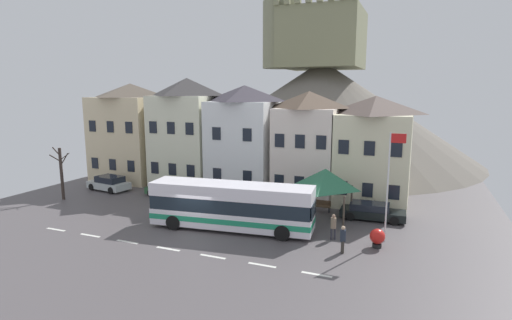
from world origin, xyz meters
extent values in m
cube|color=#514B4E|center=(0.00, 0.00, -0.03)|extent=(40.00, 60.00, 0.06)
cube|color=silver|center=(-9.00, -2.90, 0.00)|extent=(1.60, 0.20, 0.01)
cube|color=silver|center=(-6.00, -2.90, 0.00)|extent=(1.60, 0.20, 0.01)
cube|color=silver|center=(-3.00, -2.90, 0.00)|extent=(1.60, 0.20, 0.01)
cube|color=silver|center=(0.00, -2.90, 0.00)|extent=(1.60, 0.20, 0.01)
cube|color=silver|center=(3.00, -2.90, 0.00)|extent=(1.60, 0.20, 0.01)
cube|color=silver|center=(6.00, -2.90, 0.00)|extent=(1.60, 0.20, 0.01)
cube|color=silver|center=(9.00, -2.90, 0.00)|extent=(1.60, 0.20, 0.01)
cube|color=beige|center=(-14.49, 12.20, 4.32)|extent=(6.73, 6.40, 8.63)
pyramid|color=brown|center=(-14.49, 12.20, 9.33)|extent=(6.73, 6.40, 1.39)
cube|color=black|center=(-16.74, 8.97, 2.06)|extent=(0.80, 0.06, 1.10)
cube|color=black|center=(-14.49, 8.97, 2.06)|extent=(0.80, 0.06, 1.10)
cube|color=black|center=(-12.25, 8.97, 2.06)|extent=(0.80, 0.06, 1.10)
cube|color=black|center=(-16.74, 8.97, 5.82)|extent=(0.80, 0.06, 1.10)
cube|color=black|center=(-14.49, 8.97, 5.82)|extent=(0.80, 0.06, 1.10)
cube|color=black|center=(-12.25, 8.97, 5.82)|extent=(0.80, 0.06, 1.10)
cube|color=silver|center=(-7.51, 11.91, 4.41)|extent=(5.86, 5.81, 8.81)
pyramid|color=#383636|center=(-7.51, 11.91, 9.66)|extent=(5.86, 5.81, 1.69)
cube|color=black|center=(-9.47, 8.97, 2.11)|extent=(0.80, 0.06, 1.10)
cube|color=black|center=(-7.51, 8.97, 2.11)|extent=(0.80, 0.06, 1.10)
cube|color=black|center=(-5.56, 8.97, 2.11)|extent=(0.80, 0.06, 1.10)
cube|color=black|center=(-9.47, 8.97, 5.94)|extent=(0.80, 0.06, 1.10)
cube|color=black|center=(-7.51, 8.97, 5.94)|extent=(0.80, 0.06, 1.10)
cube|color=black|center=(-5.56, 8.97, 5.94)|extent=(0.80, 0.06, 1.10)
cube|color=white|center=(-1.40, 11.81, 4.17)|extent=(5.81, 5.62, 8.33)
pyramid|color=#3B3740|center=(-1.40, 11.81, 9.06)|extent=(5.81, 5.62, 1.44)
cube|color=black|center=(-2.86, 8.97, 1.99)|extent=(0.80, 0.06, 1.10)
cube|color=black|center=(0.05, 8.97, 1.99)|extent=(0.80, 0.06, 1.10)
cube|color=black|center=(-2.86, 8.97, 5.62)|extent=(0.80, 0.06, 1.10)
cube|color=black|center=(0.05, 8.97, 5.62)|extent=(0.80, 0.06, 1.10)
cube|color=silver|center=(4.65, 11.58, 3.91)|extent=(5.17, 5.16, 7.83)
pyramid|color=brown|center=(4.65, 11.58, 8.55)|extent=(5.17, 5.16, 1.43)
cube|color=black|center=(2.93, 8.97, 1.87)|extent=(0.80, 0.06, 1.10)
cube|color=black|center=(4.65, 8.97, 1.87)|extent=(0.80, 0.06, 1.10)
cube|color=black|center=(6.38, 8.97, 1.87)|extent=(0.80, 0.06, 1.10)
cube|color=black|center=(2.93, 8.97, 5.28)|extent=(0.80, 0.06, 1.10)
cube|color=black|center=(4.65, 8.97, 5.28)|extent=(0.80, 0.06, 1.10)
cube|color=black|center=(6.38, 8.97, 5.28)|extent=(0.80, 0.06, 1.10)
cube|color=beige|center=(10.07, 12.27, 3.72)|extent=(5.79, 6.54, 7.43)
pyramid|color=brown|center=(10.07, 12.27, 8.16)|extent=(5.79, 6.54, 1.45)
cube|color=black|center=(8.14, 8.97, 1.78)|extent=(0.80, 0.06, 1.10)
cube|color=black|center=(10.07, 8.97, 1.78)|extent=(0.80, 0.06, 1.10)
cube|color=black|center=(12.00, 8.97, 1.78)|extent=(0.80, 0.06, 1.10)
cube|color=black|center=(8.14, 8.97, 5.01)|extent=(0.80, 0.06, 1.10)
cube|color=black|center=(10.07, 8.97, 5.01)|extent=(0.80, 0.06, 1.10)
cube|color=black|center=(12.00, 8.97, 5.01)|extent=(0.80, 0.06, 1.10)
cone|color=#6A635B|center=(1.03, 32.06, 6.63)|extent=(40.89, 40.89, 13.25)
cube|color=gray|center=(1.03, 32.06, 15.91)|extent=(10.08, 10.08, 7.44)
cylinder|color=gray|center=(-4.01, 29.54, 16.41)|extent=(4.59, 4.59, 8.43)
cube|color=gray|center=(-3.67, 27.02, 20.03)|extent=(0.67, 0.70, 0.80)
cube|color=gray|center=(-2.33, 27.02, 20.03)|extent=(0.67, 0.70, 0.80)
cube|color=gray|center=(-0.98, 27.02, 20.03)|extent=(0.67, 0.70, 0.80)
cube|color=white|center=(2.02, 1.63, 0.80)|extent=(11.24, 3.62, 1.10)
cube|color=#1E8C60|center=(2.02, 1.63, 0.86)|extent=(11.26, 3.65, 0.36)
cube|color=#19232D|center=(2.02, 1.63, 1.81)|extent=(11.13, 3.57, 0.93)
cube|color=white|center=(2.02, 1.63, 2.71)|extent=(11.24, 3.62, 0.87)
cube|color=#19232D|center=(7.52, 2.25, 1.81)|extent=(0.29, 2.02, 0.89)
cylinder|color=black|center=(5.62, 3.20, 0.50)|extent=(1.03, 0.39, 1.00)
cylinder|color=black|center=(5.88, 0.90, 0.50)|extent=(1.03, 0.39, 1.00)
cylinder|color=black|center=(-1.84, 2.36, 0.50)|extent=(1.03, 0.39, 1.00)
cylinder|color=black|center=(-1.58, 0.06, 0.50)|extent=(1.03, 0.39, 1.00)
cylinder|color=#473D33|center=(5.82, 7.43, 1.20)|extent=(0.14, 0.14, 2.40)
cylinder|color=#473D33|center=(9.12, 7.43, 1.20)|extent=(0.14, 0.14, 2.40)
cylinder|color=#473D33|center=(5.82, 4.13, 1.20)|extent=(0.14, 0.14, 2.40)
cylinder|color=#473D33|center=(9.12, 4.13, 1.20)|extent=(0.14, 0.14, 2.40)
pyramid|color=#276747|center=(7.47, 5.78, 3.12)|extent=(3.60, 3.60, 1.43)
cube|color=#2C5835|center=(-6.89, 7.31, 0.47)|extent=(4.27, 2.14, 0.59)
cube|color=#1E232D|center=(-6.68, 7.29, 1.04)|extent=(2.61, 1.76, 0.55)
cylinder|color=black|center=(-8.32, 6.65, 0.32)|extent=(0.66, 0.27, 0.64)
cylinder|color=black|center=(-8.14, 8.26, 0.32)|extent=(0.66, 0.27, 0.64)
cylinder|color=black|center=(-5.63, 6.35, 0.32)|extent=(0.66, 0.27, 0.64)
cylinder|color=black|center=(-5.45, 7.97, 0.32)|extent=(0.66, 0.27, 0.64)
cube|color=black|center=(10.68, 7.37, 0.46)|extent=(4.65, 1.92, 0.55)
cube|color=#1E232D|center=(10.46, 7.36, 0.98)|extent=(2.81, 1.64, 0.49)
cylinder|color=black|center=(12.16, 8.26, 0.32)|extent=(0.65, 0.22, 0.64)
cylinder|color=black|center=(12.23, 6.60, 0.32)|extent=(0.65, 0.22, 0.64)
cylinder|color=black|center=(9.14, 8.14, 0.32)|extent=(0.65, 0.22, 0.64)
cylinder|color=black|center=(9.21, 6.48, 0.32)|extent=(0.65, 0.22, 0.64)
cube|color=silver|center=(-13.41, 7.10, 0.50)|extent=(4.29, 2.41, 0.64)
cube|color=#1E232D|center=(-13.21, 7.07, 1.09)|extent=(2.65, 1.96, 0.56)
cylinder|color=black|center=(-14.87, 6.42, 0.32)|extent=(0.66, 0.29, 0.64)
cylinder|color=black|center=(-14.61, 8.17, 0.32)|extent=(0.66, 0.29, 0.64)
cylinder|color=black|center=(-12.21, 6.03, 0.32)|extent=(0.66, 0.29, 0.64)
cylinder|color=black|center=(-11.95, 7.78, 0.32)|extent=(0.66, 0.29, 0.64)
cylinder|color=#38332D|center=(6.54, 3.99, 0.41)|extent=(0.14, 0.14, 0.82)
cylinder|color=#38332D|center=(6.58, 3.78, 0.41)|extent=(0.14, 0.14, 0.82)
cylinder|color=black|center=(6.56, 3.88, 1.09)|extent=(0.33, 0.33, 0.63)
sphere|color=#9E7A60|center=(6.56, 3.88, 1.52)|extent=(0.23, 0.23, 0.23)
cylinder|color=#38332D|center=(9.69, 0.50, 0.38)|extent=(0.15, 0.15, 0.75)
cylinder|color=#38332D|center=(9.76, 0.30, 0.38)|extent=(0.15, 0.15, 0.75)
cylinder|color=#232B38|center=(9.72, 0.40, 1.05)|extent=(0.33, 0.33, 0.69)
sphere|color=#D1AD89|center=(9.72, 0.40, 1.51)|extent=(0.23, 0.23, 0.23)
cylinder|color=#2D2D38|center=(8.90, 2.31, 0.41)|extent=(0.12, 0.12, 0.81)
cylinder|color=#2D2D38|center=(8.70, 2.22, 0.41)|extent=(0.12, 0.12, 0.81)
cylinder|color=#7F6B56|center=(8.80, 2.26, 1.10)|extent=(0.35, 0.35, 0.68)
sphere|color=#9E7A60|center=(8.80, 2.26, 1.55)|extent=(0.23, 0.23, 0.23)
cube|color=brown|center=(6.63, 7.84, 0.45)|extent=(1.71, 0.45, 0.08)
cube|color=brown|center=(6.63, 8.07, 0.67)|extent=(1.71, 0.06, 0.40)
cube|color=#2D2D33|center=(5.85, 7.84, 0.23)|extent=(0.08, 0.36, 0.45)
cube|color=#2D2D33|center=(7.40, 7.84, 0.23)|extent=(0.08, 0.36, 0.45)
cylinder|color=silver|center=(11.85, 3.20, 3.42)|extent=(0.10, 0.10, 6.85)
cube|color=red|center=(12.30, 3.20, 6.50)|extent=(0.90, 0.03, 0.56)
cylinder|color=black|center=(11.51, 1.98, 0.12)|extent=(0.54, 0.54, 0.25)
sphere|color=red|center=(11.51, 1.98, 0.70)|extent=(0.91, 0.91, 0.91)
cylinder|color=#382D28|center=(-14.75, 3.04, 2.25)|extent=(0.25, 0.25, 4.50)
cylinder|color=#382D28|center=(-15.09, 3.00, 4.19)|extent=(0.77, 0.19, 0.75)
cylinder|color=#382D28|center=(-14.52, 3.25, 3.50)|extent=(0.55, 0.54, 1.07)
cylinder|color=#382D28|center=(-14.30, 3.13, 3.78)|extent=(0.94, 0.25, 0.67)
cylinder|color=#382D28|center=(-15.21, 2.92, 3.62)|extent=(1.00, 0.34, 0.61)
camera|label=1|loc=(13.29, -21.85, 9.28)|focal=28.08mm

